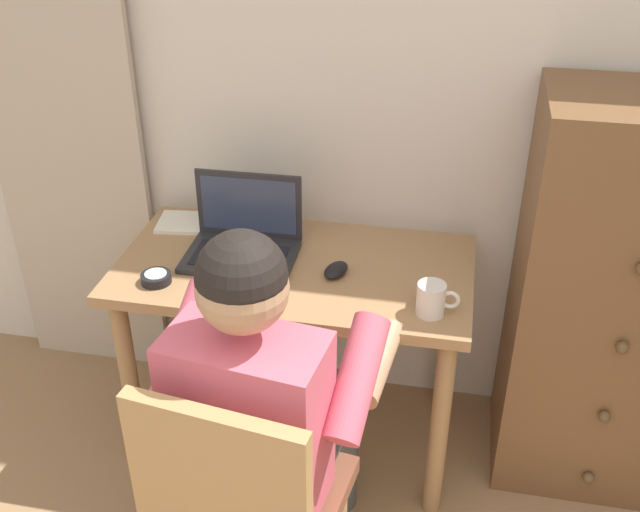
% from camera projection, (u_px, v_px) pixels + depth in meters
% --- Properties ---
extents(wall_back, '(4.80, 0.05, 2.50)m').
position_uv_depth(wall_back, '(478.00, 66.00, 2.26)').
color(wall_back, beige).
rests_on(wall_back, ground_plane).
extents(curtain_panel, '(0.56, 0.03, 2.20)m').
position_uv_depth(curtain_panel, '(56.00, 92.00, 2.50)').
color(curtain_panel, '#BCAD99').
rests_on(curtain_panel, ground_plane).
extents(desk, '(1.09, 0.59, 0.71)m').
position_uv_depth(desk, '(295.00, 295.00, 2.37)').
color(desk, '#9E754C').
rests_on(desk, ground_plane).
extents(dresser, '(0.57, 0.46, 1.28)m').
position_uv_depth(dresser, '(611.00, 302.00, 2.26)').
color(dresser, brown).
rests_on(dresser, ground_plane).
extents(chair, '(0.47, 0.46, 0.87)m').
position_uv_depth(chair, '(244.00, 504.00, 1.80)').
color(chair, brown).
rests_on(chair, ground_plane).
extents(person_seated, '(0.58, 0.62, 1.19)m').
position_uv_depth(person_seated, '(269.00, 397.00, 1.85)').
color(person_seated, '#4C4C4C').
rests_on(person_seated, ground_plane).
extents(laptop, '(0.34, 0.26, 0.24)m').
position_uv_depth(laptop, '(243.00, 238.00, 2.35)').
color(laptop, '#232326').
rests_on(laptop, desk).
extents(computer_mouse, '(0.09, 0.11, 0.03)m').
position_uv_depth(computer_mouse, '(336.00, 270.00, 2.25)').
color(computer_mouse, black).
rests_on(computer_mouse, desk).
extents(desk_clock, '(0.09, 0.09, 0.03)m').
position_uv_depth(desk_clock, '(156.00, 278.00, 2.22)').
color(desk_clock, black).
rests_on(desk_clock, desk).
extents(notebook_pad, '(0.23, 0.18, 0.01)m').
position_uv_depth(notebook_pad, '(190.00, 223.00, 2.53)').
color(notebook_pad, silver).
rests_on(notebook_pad, desk).
extents(coffee_mug, '(0.12, 0.08, 0.09)m').
position_uv_depth(coffee_mug, '(432.00, 299.00, 2.06)').
color(coffee_mug, silver).
rests_on(coffee_mug, desk).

